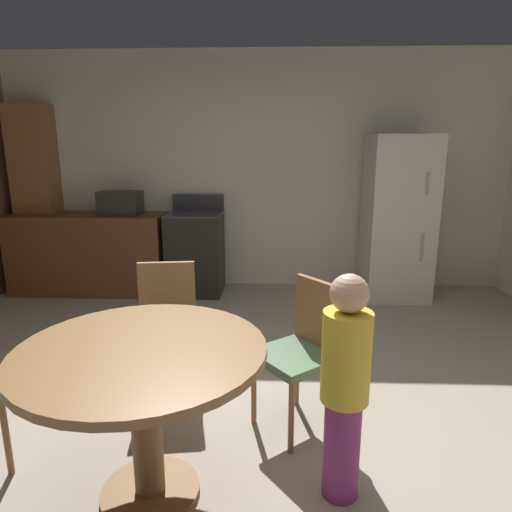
{
  "coord_description": "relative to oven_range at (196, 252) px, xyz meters",
  "views": [
    {
      "loc": [
        0.2,
        -2.11,
        1.6
      ],
      "look_at": [
        0.09,
        0.83,
        0.89
      ],
      "focal_mm": 30.92,
      "sensor_mm": 36.0,
      "label": 1
    }
  ],
  "objects": [
    {
      "name": "chair_northeast",
      "position": [
        1.06,
        -2.51,
        0.03
      ],
      "size": [
        0.56,
        0.56,
        0.87
      ],
      "rotation": [
        0.0,
        0.0,
        3.81
      ],
      "color": "olive",
      "rests_on": "ground"
    },
    {
      "name": "person_child",
      "position": [
        1.21,
        -3.07,
        0.11
      ],
      "size": [
        0.23,
        0.23,
        1.09
      ],
      "rotation": [
        0.0,
        0.0,
        3.18
      ],
      "color": "#8C337A",
      "rests_on": "ground"
    },
    {
      "name": "wall_back",
      "position": [
        0.67,
        0.4,
        0.88
      ],
      "size": [
        6.11,
        0.12,
        2.7
      ],
      "primitive_type": "cube",
      "color": "silver",
      "rests_on": "ground"
    },
    {
      "name": "pantry_column",
      "position": [
        -1.86,
        0.18,
        0.58
      ],
      "size": [
        0.44,
        0.36,
        2.1
      ],
      "primitive_type": "cube",
      "color": "olive",
      "rests_on": "ground"
    },
    {
      "name": "kitchen_counter",
      "position": [
        -1.21,
        -0.0,
        -0.02
      ],
      "size": [
        1.73,
        0.6,
        0.9
      ],
      "primitive_type": "cube",
      "color": "brown",
      "rests_on": "ground"
    },
    {
      "name": "dining_table",
      "position": [
        0.3,
        -3.11,
        0.13
      ],
      "size": [
        1.11,
        1.11,
        0.76
      ],
      "color": "olive",
      "rests_on": "ground"
    },
    {
      "name": "ground_plane",
      "position": [
        0.67,
        -2.76,
        -0.47
      ],
      "size": [
        14.0,
        14.0,
        0.0
      ],
      "primitive_type": "plane",
      "color": "#A89E89"
    },
    {
      "name": "refrigerator",
      "position": [
        2.24,
        -0.05,
        0.41
      ],
      "size": [
        0.68,
        0.68,
        1.76
      ],
      "color": "silver",
      "rests_on": "ground"
    },
    {
      "name": "microwave",
      "position": [
        -0.83,
        -0.0,
        0.56
      ],
      "size": [
        0.44,
        0.32,
        0.26
      ],
      "primitive_type": "cube",
      "color": "#2D2B28",
      "rests_on": "kitchen_counter"
    },
    {
      "name": "oven_range",
      "position": [
        0.0,
        0.0,
        0.0
      ],
      "size": [
        0.6,
        0.6,
        1.1
      ],
      "color": "black",
      "rests_on": "ground"
    },
    {
      "name": "chair_north",
      "position": [
        0.17,
        -2.15,
        0.03
      ],
      "size": [
        0.45,
        0.45,
        0.87
      ],
      "rotation": [
        0.0,
        0.0,
        4.85
      ],
      "color": "olive",
      "rests_on": "ground"
    }
  ]
}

